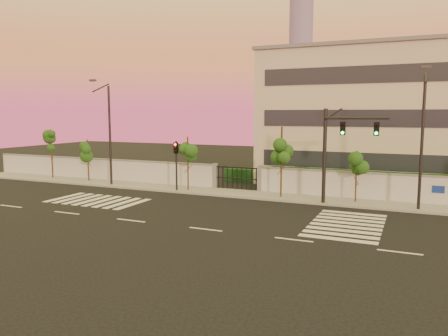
# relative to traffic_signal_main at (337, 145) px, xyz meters

# --- Properties ---
(ground) EXTENTS (120.00, 120.00, 0.00)m
(ground) POSITION_rel_traffic_signal_main_xyz_m (-5.50, -9.30, -4.25)
(ground) COLOR black
(ground) RESTS_ON ground
(sidewalk) EXTENTS (60.00, 3.00, 0.15)m
(sidewalk) POSITION_rel_traffic_signal_main_xyz_m (-5.50, 1.20, -4.18)
(sidewalk) COLOR gray
(sidewalk) RESTS_ON ground
(perimeter_wall) EXTENTS (60.00, 0.36, 2.20)m
(perimeter_wall) POSITION_rel_traffic_signal_main_xyz_m (-5.40, 2.70, -3.18)
(perimeter_wall) COLOR #B4B7BC
(perimeter_wall) RESTS_ON ground
(hedge_row) EXTENTS (41.00, 4.25, 1.80)m
(hedge_row) POSITION_rel_traffic_signal_main_xyz_m (-4.33, 5.44, -3.43)
(hedge_row) COLOR black
(hedge_row) RESTS_ON ground
(institutional_building) EXTENTS (24.40, 12.40, 12.25)m
(institutional_building) POSITION_rel_traffic_signal_main_xyz_m (3.50, 12.69, 1.90)
(institutional_building) COLOR beige
(institutional_building) RESTS_ON ground
(distant_skyscraper) EXTENTS (16.00, 16.00, 118.00)m
(distant_skyscraper) POSITION_rel_traffic_signal_main_xyz_m (-70.50, 270.70, 57.73)
(distant_skyscraper) COLOR slate
(distant_skyscraper) RESTS_ON ground
(road_markings) EXTENTS (57.00, 7.62, 0.02)m
(road_markings) POSITION_rel_traffic_signal_main_xyz_m (-7.08, -5.54, -4.24)
(road_markings) COLOR silver
(road_markings) RESTS_ON ground
(street_tree_a) EXTENTS (1.45, 1.15, 4.86)m
(street_tree_a) POSITION_rel_traffic_signal_main_xyz_m (-27.36, 1.38, -0.67)
(street_tree_a) COLOR #382314
(street_tree_a) RESTS_ON ground
(street_tree_b) EXTENTS (1.56, 1.24, 4.00)m
(street_tree_b) POSITION_rel_traffic_signal_main_xyz_m (-22.88, 1.38, -1.30)
(street_tree_b) COLOR #382314
(street_tree_b) RESTS_ON ground
(street_tree_c) EXTENTS (1.40, 1.12, 4.52)m
(street_tree_c) POSITION_rel_traffic_signal_main_xyz_m (-12.01, 0.74, -0.93)
(street_tree_c) COLOR #382314
(street_tree_c) RESTS_ON ground
(street_tree_d) EXTENTS (1.62, 1.29, 5.42)m
(street_tree_d) POSITION_rel_traffic_signal_main_xyz_m (-4.17, 0.91, -0.26)
(street_tree_d) COLOR #382314
(street_tree_d) RESTS_ON ground
(street_tree_e) EXTENTS (1.33, 1.06, 3.78)m
(street_tree_e) POSITION_rel_traffic_signal_main_xyz_m (1.20, 1.33, -1.47)
(street_tree_e) COLOR #382314
(street_tree_e) RESTS_ON ground
(traffic_signal_main) EXTENTS (4.24, 0.87, 6.73)m
(traffic_signal_main) POSITION_rel_traffic_signal_main_xyz_m (0.00, 0.00, 0.00)
(traffic_signal_main) COLOR black
(traffic_signal_main) RESTS_ON ground
(traffic_signal_secondary) EXTENTS (0.33, 0.33, 4.18)m
(traffic_signal_secondary) POSITION_rel_traffic_signal_main_xyz_m (-12.80, 0.17, -1.60)
(traffic_signal_secondary) COLOR black
(traffic_signal_secondary) RESTS_ON ground
(streetlight_west) EXTENTS (0.55, 2.21, 9.17)m
(streetlight_west) POSITION_rel_traffic_signal_main_xyz_m (-19.62, 0.31, 0.70)
(streetlight_west) COLOR black
(streetlight_west) RESTS_ON ground
(streetlight_east) EXTENTS (0.55, 2.22, 9.21)m
(streetlight_east) POSITION_rel_traffic_signal_main_xyz_m (5.29, 0.21, 0.72)
(streetlight_east) COLOR black
(streetlight_east) RESTS_ON ground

